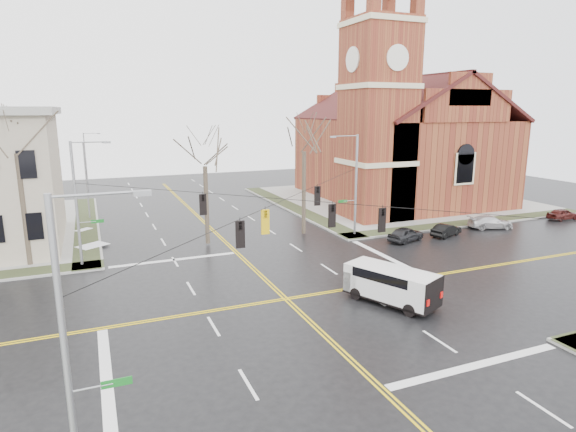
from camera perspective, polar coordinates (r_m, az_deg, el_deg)
name	(u,v)px	position (r m, az deg, el deg)	size (l,w,h in m)	color
ground	(286,299)	(29.75, -0.25, -9.81)	(120.00, 120.00, 0.00)	black
sidewalks	(286,298)	(29.72, -0.25, -9.67)	(80.00, 80.00, 0.17)	gray
road_markings	(286,299)	(29.75, -0.25, -9.80)	(100.00, 100.00, 0.01)	gold
church	(396,133)	(61.41, 12.64, 9.57)	(24.28, 27.48, 27.50)	maroon
signal_pole_ne	(354,182)	(43.36, 7.87, 3.99)	(2.75, 0.22, 9.00)	gray
signal_pole_nw	(79,200)	(37.52, -23.57, 1.73)	(2.75, 0.22, 9.00)	gray
signal_pole_sw	(71,339)	(15.37, -24.37, -13.12)	(2.75, 0.22, 9.00)	gray
span_wires	(286,199)	(27.99, -0.26, 2.02)	(23.02, 23.02, 0.03)	black
traffic_signals	(290,214)	(27.53, 0.26, 0.25)	(8.21, 8.26, 1.30)	black
streetlight_north_a	(88,177)	(53.90, -22.65, 4.29)	(2.30, 0.20, 8.00)	gray
streetlight_north_b	(87,159)	(73.78, -22.75, 6.26)	(2.30, 0.20, 8.00)	gray
cargo_van	(388,282)	(29.50, 11.74, -7.68)	(4.26, 5.92, 2.12)	white
parked_car_a	(406,234)	(43.26, 13.78, -2.10)	(1.52, 3.78, 1.29)	black
parked_car_b	(446,230)	(46.05, 18.24, -1.59)	(1.20, 3.45, 1.14)	black
parked_car_c	(490,222)	(50.53, 22.87, -0.68)	(1.72, 4.23, 1.23)	#BCBCBF
parked_car_d	(563,214)	(57.89, 29.77, 0.21)	(1.41, 3.51, 1.20)	#441613
tree_nw_far	(16,146)	(38.86, -29.55, 7.25)	(4.00, 4.00, 12.19)	#3E3227
tree_nw_near	(205,161)	(40.27, -9.83, 6.43)	(4.00, 4.00, 9.85)	#3E3227
tree_ne	(304,146)	(43.01, 1.93, 8.31)	(4.00, 4.00, 11.23)	#3E3227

